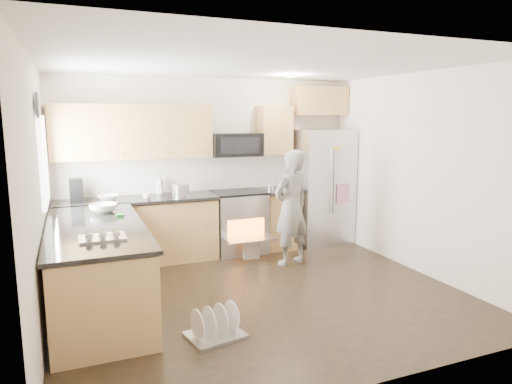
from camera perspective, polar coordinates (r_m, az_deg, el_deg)
name	(u,v)px	position (r m, az deg, el deg)	size (l,w,h in m)	color
ground	(260,294)	(5.43, 0.52, -12.62)	(4.50, 4.50, 0.00)	black
room_shell	(257,150)	(5.04, 0.09, 5.30)	(4.54, 4.04, 2.62)	white
back_cabinet_run	(176,192)	(6.62, -10.03, -0.05)	(4.45, 0.64, 2.50)	#A67542
peninsula	(98,268)	(5.14, -19.15, -8.95)	(0.96, 2.36, 1.03)	#A67542
stove_range	(238,208)	(6.87, -2.22, -2.00)	(0.76, 0.97, 1.79)	#B7B7BC
refrigerator	(321,187)	(7.43, 8.10, 0.67)	(0.93, 0.74, 1.83)	#B7B7BC
person	(291,208)	(6.28, 4.44, -1.98)	(0.58, 0.38, 1.60)	gray
dish_rack	(215,328)	(4.46, -5.14, -16.60)	(0.57, 0.49, 0.31)	#B7B7BC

